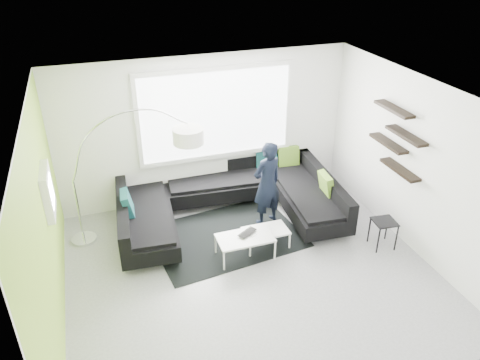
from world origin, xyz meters
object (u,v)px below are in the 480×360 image
(side_table, at_px, (383,234))
(person, at_px, (267,184))
(arc_lamp, at_px, (73,181))
(coffee_table, at_px, (256,242))
(sectional_sofa, at_px, (229,202))
(laptop, at_px, (250,234))

(side_table, height_order, person, person)
(arc_lamp, bearing_deg, coffee_table, -11.84)
(sectional_sofa, relative_size, laptop, 9.67)
(coffee_table, distance_m, side_table, 2.12)
(arc_lamp, relative_size, side_table, 4.66)
(sectional_sofa, relative_size, person, 2.56)
(side_table, bearing_deg, laptop, 167.07)
(coffee_table, distance_m, arc_lamp, 3.09)
(side_table, bearing_deg, person, 140.39)
(sectional_sofa, bearing_deg, laptop, -84.85)
(person, relative_size, laptop, 3.77)
(person, height_order, laptop, person)
(arc_lamp, height_order, side_table, arc_lamp)
(laptop, bearing_deg, coffee_table, -13.14)
(arc_lamp, height_order, person, arc_lamp)
(sectional_sofa, xyz_separation_m, coffee_table, (0.13, -1.05, -0.18))
(coffee_table, bearing_deg, arc_lamp, 155.28)
(arc_lamp, relative_size, laptop, 5.51)
(side_table, xyz_separation_m, person, (-1.56, 1.29, 0.54))
(coffee_table, xyz_separation_m, laptop, (-0.12, -0.04, 0.20))
(laptop, bearing_deg, side_table, -44.95)
(sectional_sofa, height_order, person, person)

